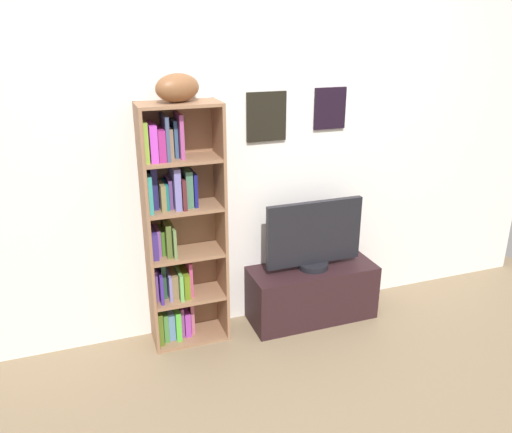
{
  "coord_description": "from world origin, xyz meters",
  "views": [
    {
      "loc": [
        -1.11,
        -2.06,
        2.05
      ],
      "look_at": [
        -0.07,
        0.85,
        0.88
      ],
      "focal_mm": 35.87,
      "sensor_mm": 36.0,
      "label": 1
    }
  ],
  "objects_px": {
    "bookshelf": "(176,230)",
    "tv_stand": "(312,293)",
    "television": "(314,236)",
    "football": "(177,88)"
  },
  "relations": [
    {
      "from": "bookshelf",
      "to": "tv_stand",
      "type": "relative_size",
      "value": 1.76
    },
    {
      "from": "bookshelf",
      "to": "television",
      "type": "height_order",
      "value": "bookshelf"
    },
    {
      "from": "bookshelf",
      "to": "football",
      "type": "xyz_separation_m",
      "value": [
        0.05,
        -0.03,
        0.9
      ]
    },
    {
      "from": "bookshelf",
      "to": "football",
      "type": "height_order",
      "value": "football"
    },
    {
      "from": "football",
      "to": "bookshelf",
      "type": "bearing_deg",
      "value": 151.33
    },
    {
      "from": "football",
      "to": "tv_stand",
      "type": "relative_size",
      "value": 0.31
    },
    {
      "from": "football",
      "to": "tv_stand",
      "type": "bearing_deg",
      "value": -3.21
    },
    {
      "from": "bookshelf",
      "to": "television",
      "type": "distance_m",
      "value": 0.97
    },
    {
      "from": "tv_stand",
      "to": "television",
      "type": "relative_size",
      "value": 1.3
    },
    {
      "from": "tv_stand",
      "to": "television",
      "type": "height_order",
      "value": "television"
    }
  ]
}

